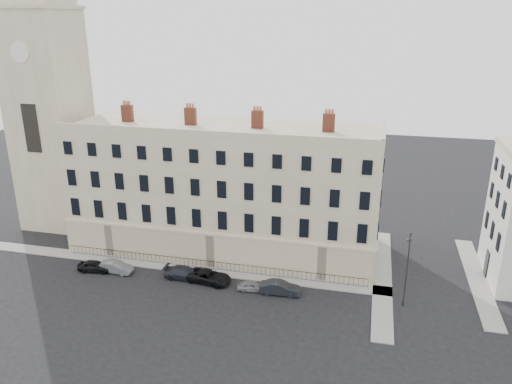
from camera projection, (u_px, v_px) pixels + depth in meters
ground at (249, 301)px, 50.00m from camera, size 160.00×160.00×0.00m
terrace at (225, 188)px, 59.78m from camera, size 36.22×12.22×17.00m
church_tower at (46, 86)px, 63.18m from camera, size 8.00×8.13×44.00m
pavement_terrace at (175, 267)px, 56.76m from camera, size 48.00×2.00×0.12m
pavement_east_return at (382, 277)px, 54.46m from camera, size 2.00×24.00×0.12m
pavement_adjacent at (477, 279)px, 54.10m from camera, size 2.00×20.00×0.12m
railings at (209, 265)px, 56.08m from camera, size 35.00×0.04×0.96m
car_a at (95, 266)px, 55.64m from camera, size 3.92×1.94×1.28m
car_b at (116, 267)px, 55.43m from camera, size 4.00×1.54×1.30m
car_c at (185, 273)px, 54.09m from camera, size 4.60×1.88×1.33m
car_d at (209, 277)px, 53.35m from camera, size 5.07×2.85×1.34m
car_e at (252, 286)px, 51.73m from camera, size 3.24×1.62×1.06m
car_f at (280, 288)px, 51.10m from camera, size 4.22×1.64×1.37m
streetlamp at (407, 267)px, 47.69m from camera, size 0.59×1.67×7.87m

